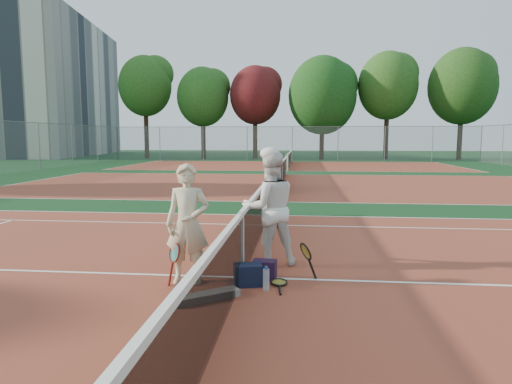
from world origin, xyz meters
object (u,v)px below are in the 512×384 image
apartment_block (49,89)px  player_b (270,208)px  sports_bag_purple (264,270)px  racket_black_held (306,262)px  net_main (242,244)px  player_a (188,224)px  racket_red (175,264)px  racket_spare (279,283)px  sports_bag_navy (248,275)px  water_bottle (266,280)px

apartment_block → player_b: 52.11m
apartment_block → sports_bag_purple: (28.33, -44.02, -7.36)m
racket_black_held → net_main: bearing=-34.7°
player_a → sports_bag_purple: bearing=13.1°
apartment_block → racket_red: apartment_block is taller
racket_red → racket_spare: racket_red is taller
player_b → player_a: bearing=25.6°
net_main → sports_bag_navy: bearing=-70.3°
racket_spare → player_a: bearing=86.6°
racket_red → racket_black_held: (1.86, 0.35, -0.01)m
racket_black_held → player_b: bearing=-86.1°
apartment_block → player_a: apartment_block is taller
sports_bag_navy → apartment_block: bearing=122.4°
player_a → water_bottle: player_a is taller
apartment_block → racket_spare: (28.56, -44.25, -7.47)m
sports_bag_purple → apartment_block: bearing=122.8°
racket_spare → water_bottle: size_ratio=2.00×
net_main → racket_black_held: 0.97m
racket_spare → racket_red: bearing=90.6°
racket_spare → net_main: bearing=60.4°
racket_red → sports_bag_navy: (1.04, 0.06, -0.14)m
racket_red → sports_bag_purple: (1.25, 0.38, -0.15)m
racket_red → sports_bag_navy: bearing=-44.2°
apartment_block → player_b: size_ratio=11.77×
apartment_block → racket_black_held: apartment_block is taller
sports_bag_purple → sports_bag_navy: bearing=-122.8°
apartment_block → racket_red: bearing=-58.6°
racket_spare → water_bottle: (-0.16, -0.28, 0.12)m
racket_red → player_a: bearing=-15.0°
player_a → racket_spare: 1.55m
player_a → player_b: player_b is taller
player_a → racket_black_held: player_a is taller
player_b → sports_bag_navy: bearing=59.8°
player_a → sports_bag_purple: (1.08, 0.27, -0.72)m
racket_spare → sports_bag_purple: sports_bag_purple is taller
player_b → racket_spare: player_b is taller
racket_black_held → sports_bag_navy: size_ratio=1.46×
racket_black_held → sports_bag_purple: size_ratio=1.63×
apartment_block → racket_black_held: size_ratio=38.99×
player_a → sports_bag_navy: player_a is taller
apartment_block → player_a: size_ratio=12.77×
player_b → apartment_block: bearing=-75.5°
net_main → player_b: size_ratio=5.88×
racket_spare → sports_bag_purple: bearing=39.5°
net_main → sports_bag_navy: net_main is taller
player_b → water_bottle: bearing=73.3°
sports_bag_navy → water_bottle: size_ratio=1.29×
apartment_block → sports_bag_navy: apartment_block is taller
racket_red → sports_bag_purple: bearing=-30.5°
player_b → racket_spare: 1.39m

